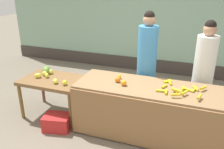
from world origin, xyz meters
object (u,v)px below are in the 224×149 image
vendor_woman_blue_shirt (147,64)px  produce_sack (110,93)px  produce_crate (57,122)px  vendor_woman_white_shirt (203,73)px

vendor_woman_blue_shirt → produce_sack: (-0.74, 0.11, -0.74)m
produce_crate → vendor_woman_white_shirt: bearing=26.7°
produce_sack → produce_crate: bearing=-113.8°
vendor_woman_white_shirt → produce_crate: bearing=-153.3°
vendor_woman_blue_shirt → produce_crate: bearing=-139.6°
produce_crate → vendor_woman_blue_shirt: bearing=40.4°
vendor_woman_blue_shirt → produce_sack: bearing=171.7°
vendor_woman_white_shirt → produce_crate: vendor_woman_white_shirt is taller
vendor_woman_white_shirt → produce_sack: bearing=177.8°
produce_sack → vendor_woman_white_shirt: bearing=-2.2°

